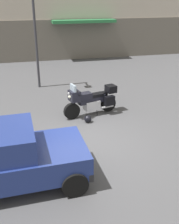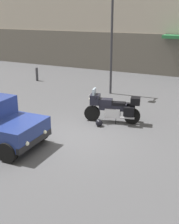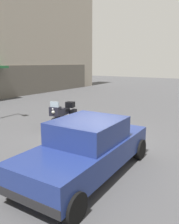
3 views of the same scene
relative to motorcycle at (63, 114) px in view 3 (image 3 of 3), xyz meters
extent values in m
plane|color=#424244|center=(-0.82, -2.09, -0.62)|extent=(80.00, 80.00, 0.00)
cylinder|color=black|center=(-0.83, -0.20, -0.30)|extent=(0.65, 0.29, 0.64)
cylinder|color=black|center=(0.74, 0.18, -0.30)|extent=(0.65, 0.29, 0.64)
cylinder|color=#B7B7BC|center=(-0.81, -0.20, 0.13)|extent=(0.33, 0.15, 0.68)
cube|color=#B7B7BC|center=(-0.01, 0.00, -0.20)|extent=(0.68, 0.53, 0.36)
cube|color=black|center=(-0.01, 0.00, 0.04)|extent=(1.14, 0.53, 0.28)
cube|color=black|center=(-0.30, -0.07, 0.22)|extent=(0.59, 0.45, 0.24)
cube|color=black|center=(0.19, 0.05, 0.18)|extent=(0.62, 0.42, 0.12)
cube|color=black|center=(-0.71, -0.17, 0.30)|extent=(0.45, 0.51, 0.40)
cube|color=#8C9EAD|center=(-0.75, -0.18, 0.60)|extent=(0.17, 0.41, 0.28)
sphere|color=#EAEACC|center=(-0.89, -0.21, 0.30)|extent=(0.14, 0.14, 0.14)
cylinder|color=black|center=(-0.64, -0.15, 0.40)|extent=(0.19, 0.61, 0.04)
cylinder|color=#B7B7BC|center=(0.62, -0.05, -0.32)|extent=(0.56, 0.22, 0.09)
cube|color=black|center=(0.69, -0.12, -0.04)|extent=(0.44, 0.29, 0.36)
cube|color=black|center=(0.56, 0.43, -0.04)|extent=(0.44, 0.29, 0.36)
cube|color=black|center=(0.84, 0.21, 0.33)|extent=(0.44, 0.47, 0.28)
cylinder|color=black|center=(0.18, -0.14, -0.47)|extent=(0.05, 0.13, 0.29)
sphere|color=black|center=(-0.31, -0.65, -0.48)|extent=(0.28, 0.28, 0.28)
cube|color=navy|center=(-3.37, -3.69, 0.02)|extent=(4.55, 1.90, 0.64)
cube|color=navy|center=(-3.32, -3.69, 0.64)|extent=(1.95, 1.68, 0.60)
cube|color=#8C9EAD|center=(-2.42, -3.66, 0.64)|extent=(0.11, 1.50, 0.51)
cube|color=#8C9EAD|center=(-4.22, -3.72, 0.64)|extent=(0.11, 1.50, 0.48)
cube|color=black|center=(-1.17, -3.62, -0.20)|extent=(0.17, 1.76, 0.20)
cube|color=black|center=(-5.57, -3.76, -0.20)|extent=(0.17, 1.76, 0.20)
cylinder|color=black|center=(-1.60, -2.80, -0.30)|extent=(0.65, 0.24, 0.64)
cylinder|color=black|center=(-1.55, -4.48, -0.30)|extent=(0.65, 0.24, 0.64)
cylinder|color=black|center=(-5.20, -2.91, -0.30)|extent=(0.65, 0.24, 0.64)
cylinder|color=black|center=(-5.14, -4.59, -0.30)|extent=(0.65, 0.24, 0.64)
sphere|color=silver|center=(-1.14, -3.14, -0.08)|extent=(0.14, 0.14, 0.14)
sphere|color=silver|center=(-1.11, -4.11, -0.08)|extent=(0.14, 0.14, 0.14)
camera|label=1|loc=(-2.44, -9.56, 3.81)|focal=43.39mm
camera|label=2|loc=(4.08, -10.45, 3.64)|focal=47.33mm
camera|label=3|loc=(-8.28, -7.02, 2.41)|focal=37.21mm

